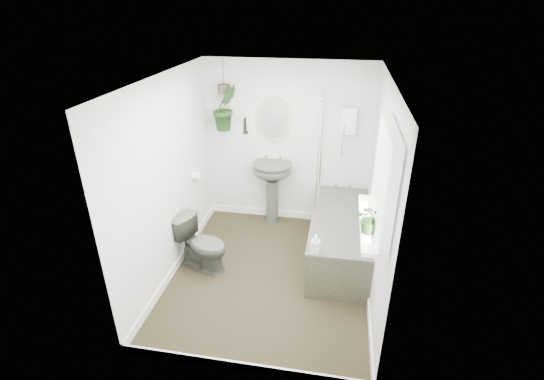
# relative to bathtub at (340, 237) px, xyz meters

# --- Properties ---
(floor) EXTENTS (2.30, 2.80, 0.02)m
(floor) POSITION_rel_bathtub_xyz_m (-0.80, -0.50, -0.30)
(floor) COLOR black
(floor) RESTS_ON ground
(ceiling) EXTENTS (2.30, 2.80, 0.02)m
(ceiling) POSITION_rel_bathtub_xyz_m (-0.80, -0.50, 2.02)
(ceiling) COLOR white
(ceiling) RESTS_ON ground
(wall_back) EXTENTS (2.30, 0.02, 2.30)m
(wall_back) POSITION_rel_bathtub_xyz_m (-0.80, 0.91, 0.86)
(wall_back) COLOR white
(wall_back) RESTS_ON ground
(wall_front) EXTENTS (2.30, 0.02, 2.30)m
(wall_front) POSITION_rel_bathtub_xyz_m (-0.80, -1.91, 0.86)
(wall_front) COLOR white
(wall_front) RESTS_ON ground
(wall_left) EXTENTS (0.02, 2.80, 2.30)m
(wall_left) POSITION_rel_bathtub_xyz_m (-1.96, -0.50, 0.86)
(wall_left) COLOR white
(wall_left) RESTS_ON ground
(wall_right) EXTENTS (0.02, 2.80, 2.30)m
(wall_right) POSITION_rel_bathtub_xyz_m (0.36, -0.50, 0.86)
(wall_right) COLOR white
(wall_right) RESTS_ON ground
(skirting) EXTENTS (2.30, 2.80, 0.10)m
(skirting) POSITION_rel_bathtub_xyz_m (-0.80, -0.50, -0.24)
(skirting) COLOR white
(skirting) RESTS_ON floor
(bathtub) EXTENTS (0.72, 1.72, 0.58)m
(bathtub) POSITION_rel_bathtub_xyz_m (0.00, 0.00, 0.00)
(bathtub) COLOR #41463B
(bathtub) RESTS_ON floor
(bath_screen) EXTENTS (0.04, 0.72, 1.40)m
(bath_screen) POSITION_rel_bathtub_xyz_m (-0.33, 0.49, 0.99)
(bath_screen) COLOR silver
(bath_screen) RESTS_ON bathtub
(shower_box) EXTENTS (0.20, 0.10, 0.35)m
(shower_box) POSITION_rel_bathtub_xyz_m (0.00, 0.84, 1.26)
(shower_box) COLOR white
(shower_box) RESTS_ON wall_back
(oval_mirror) EXTENTS (0.46, 0.03, 0.62)m
(oval_mirror) POSITION_rel_bathtub_xyz_m (-0.99, 0.87, 1.21)
(oval_mirror) COLOR tan
(oval_mirror) RESTS_ON wall_back
(wall_sconce) EXTENTS (0.04, 0.04, 0.22)m
(wall_sconce) POSITION_rel_bathtub_xyz_m (-1.39, 0.86, 1.11)
(wall_sconce) COLOR black
(wall_sconce) RESTS_ON wall_back
(toilet_roll_holder) EXTENTS (0.11, 0.11, 0.11)m
(toilet_roll_holder) POSITION_rel_bathtub_xyz_m (-1.90, 0.20, 0.61)
(toilet_roll_holder) COLOR white
(toilet_roll_holder) RESTS_ON wall_left
(window_recess) EXTENTS (0.08, 1.00, 0.90)m
(window_recess) POSITION_rel_bathtub_xyz_m (0.29, -1.20, 1.36)
(window_recess) COLOR white
(window_recess) RESTS_ON wall_right
(window_sill) EXTENTS (0.18, 1.00, 0.04)m
(window_sill) POSITION_rel_bathtub_xyz_m (0.22, -1.20, 0.94)
(window_sill) COLOR white
(window_sill) RESTS_ON wall_right
(window_blinds) EXTENTS (0.01, 0.86, 0.76)m
(window_blinds) POSITION_rel_bathtub_xyz_m (0.24, -1.20, 1.36)
(window_blinds) COLOR white
(window_blinds) RESTS_ON wall_right
(toilet) EXTENTS (0.74, 0.58, 0.67)m
(toilet) POSITION_rel_bathtub_xyz_m (-1.63, -0.50, 0.04)
(toilet) COLOR #41463B
(toilet) RESTS_ON floor
(pedestal_sink) EXTENTS (0.61, 0.54, 0.93)m
(pedestal_sink) POSITION_rel_bathtub_xyz_m (-0.99, 0.74, 0.18)
(pedestal_sink) COLOR #41463B
(pedestal_sink) RESTS_ON floor
(sill_plant) EXTENTS (0.23, 0.20, 0.25)m
(sill_plant) POSITION_rel_bathtub_xyz_m (0.20, -1.39, 1.09)
(sill_plant) COLOR black
(sill_plant) RESTS_ON window_sill
(hanging_plant) EXTENTS (0.43, 0.42, 0.61)m
(hanging_plant) POSITION_rel_bathtub_xyz_m (-1.63, 0.75, 1.38)
(hanging_plant) COLOR black
(hanging_plant) RESTS_ON ceiling
(soap_bottle) EXTENTS (0.11, 0.11, 0.21)m
(soap_bottle) POSITION_rel_bathtub_xyz_m (-0.26, -0.79, 0.40)
(soap_bottle) COLOR #2E2C2C
(soap_bottle) RESTS_ON bathtub
(hanging_pot) EXTENTS (0.16, 0.16, 0.12)m
(hanging_pot) POSITION_rel_bathtub_xyz_m (-1.63, 0.75, 1.63)
(hanging_pot) COLOR #3E3327
(hanging_pot) RESTS_ON ceiling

